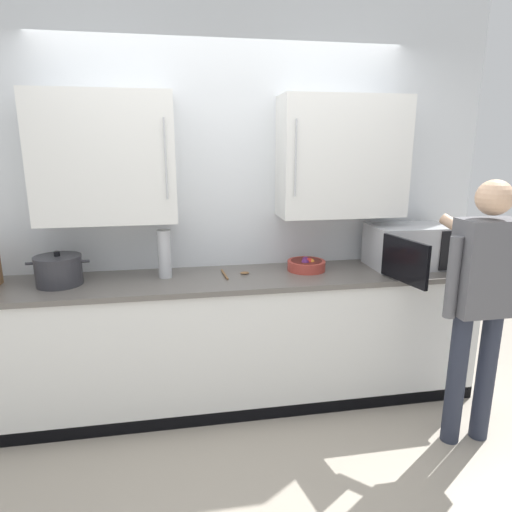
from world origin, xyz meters
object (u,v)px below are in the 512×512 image
Objects in this scene: stock_pot at (59,270)px; wooden_spoon at (235,274)px; thermos_flask at (165,254)px; microwave_oven at (407,247)px; person_figure at (481,292)px; fruit_bowl at (306,265)px.

wooden_spoon is (1.13, 0.02, -0.09)m from stock_pot.
wooden_spoon is 0.49m from thermos_flask.
microwave_oven is at bearing -0.41° from wooden_spoon.
thermos_flask is at bearing 178.78° from microwave_oven.
microwave_oven is 3.52× the size of wooden_spoon.
person_figure reaches higher than microwave_oven.
person_figure is (2.49, -0.70, -0.06)m from stock_pot.
stock_pot is 1.14m from wooden_spoon.
stock_pot is (-2.40, -0.01, -0.06)m from microwave_oven.
person_figure is (1.36, -0.72, 0.02)m from wooden_spoon.
thermos_flask is (-1.73, 0.04, 0.01)m from microwave_oven.
wooden_spoon is 0.52m from fruit_bowl.
person_figure is (1.82, -0.75, -0.13)m from thermos_flask.
microwave_oven is 1.73m from thermos_flask.
thermos_flask is at bearing 4.23° from stock_pot.
person_figure is at bearing -22.36° from thermos_flask.
stock_pot is 2.59m from person_figure.
microwave_oven is 2.04× the size of stock_pot.
stock_pot is 1.18× the size of thermos_flask.
person_figure is at bearing -41.88° from fruit_bowl.
fruit_bowl is (1.65, 0.05, -0.05)m from stock_pot.
person_figure is at bearing -15.73° from stock_pot.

